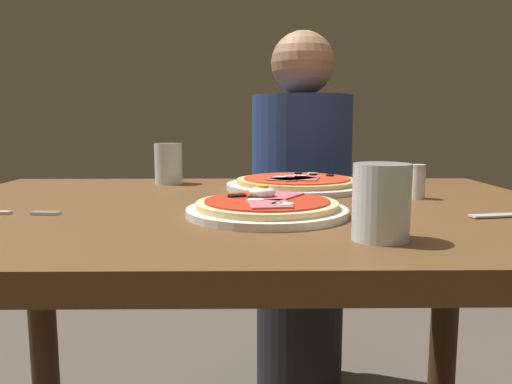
# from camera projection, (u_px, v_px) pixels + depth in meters

# --- Properties ---
(dining_table) EXTENTS (1.18, 0.83, 0.75)m
(dining_table) POSITION_uv_depth(u_px,v_px,m) (242.00, 266.00, 0.93)
(dining_table) COLOR brown
(dining_table) RESTS_ON ground
(pizza_foreground) EXTENTS (0.26, 0.26, 0.05)m
(pizza_foreground) POSITION_uv_depth(u_px,v_px,m) (267.00, 208.00, 0.80)
(pizza_foreground) COLOR white
(pizza_foreground) RESTS_ON dining_table
(pizza_across_left) EXTENTS (0.32, 0.32, 0.03)m
(pizza_across_left) POSITION_uv_depth(u_px,v_px,m) (297.00, 184.00, 1.12)
(pizza_across_left) COLOR white
(pizza_across_left) RESTS_ON dining_table
(water_glass_near) EXTENTS (0.07, 0.07, 0.10)m
(water_glass_near) POSITION_uv_depth(u_px,v_px,m) (381.00, 207.00, 0.63)
(water_glass_near) COLOR silver
(water_glass_near) RESTS_ON dining_table
(water_glass_far) EXTENTS (0.07, 0.07, 0.10)m
(water_glass_far) POSITION_uv_depth(u_px,v_px,m) (168.00, 166.00, 1.21)
(water_glass_far) COLOR silver
(water_glass_far) RESTS_ON dining_table
(fork) EXTENTS (0.16, 0.03, 0.00)m
(fork) POSITION_uv_depth(u_px,v_px,m) (5.00, 213.00, 0.81)
(fork) COLOR silver
(fork) RESTS_ON dining_table
(salt_shaker) EXTENTS (0.03, 0.03, 0.07)m
(salt_shaker) POSITION_uv_depth(u_px,v_px,m) (418.00, 182.00, 0.98)
(salt_shaker) COLOR white
(salt_shaker) RESTS_ON dining_table
(diner_person) EXTENTS (0.32, 0.32, 1.18)m
(diner_person) POSITION_uv_depth(u_px,v_px,m) (301.00, 225.00, 1.64)
(diner_person) COLOR black
(diner_person) RESTS_ON ground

